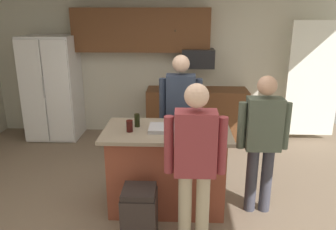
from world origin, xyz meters
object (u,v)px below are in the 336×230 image
(person_guest_right, at_px, (195,159))
(tumbler_amber, at_px, (137,120))
(kitchen_island, at_px, (167,168))
(person_guest_left, at_px, (180,109))
(person_guest_by_door, at_px, (263,137))
(microwave_over_range, at_px, (198,58))
(trash_bin, at_px, (140,216))
(refrigerator, at_px, (53,88))
(glass_dark_ale, at_px, (130,126))
(serving_tray, at_px, (169,128))
(glass_short_whisky, at_px, (185,117))

(person_guest_right, distance_m, tumbler_amber, 1.04)
(kitchen_island, xyz_separation_m, person_guest_left, (0.15, 0.75, 0.50))
(person_guest_by_door, bearing_deg, microwave_over_range, -72.85)
(microwave_over_range, height_order, trash_bin, microwave_over_range)
(refrigerator, distance_m, kitchen_island, 3.15)
(glass_dark_ale, bearing_deg, person_guest_right, -42.78)
(tumbler_amber, bearing_deg, microwave_over_range, 71.08)
(person_guest_by_door, bearing_deg, refrigerator, -32.87)
(refrigerator, height_order, person_guest_by_door, refrigerator)
(refrigerator, bearing_deg, person_guest_right, -50.61)
(refrigerator, bearing_deg, person_guest_by_door, -35.57)
(refrigerator, relative_size, trash_bin, 3.02)
(person_guest_by_door, bearing_deg, tumbler_amber, -2.80)
(kitchen_island, distance_m, tumbler_amber, 0.66)
(person_guest_by_door, bearing_deg, serving_tray, 0.80)
(person_guest_left, bearing_deg, trash_bin, -3.93)
(person_guest_left, relative_size, serving_tray, 3.89)
(person_guest_left, xyz_separation_m, trash_bin, (-0.39, -1.45, -0.69))
(microwave_over_range, bearing_deg, tumbler_amber, -108.92)
(microwave_over_range, relative_size, glass_short_whisky, 3.66)
(glass_short_whisky, height_order, glass_dark_ale, glass_short_whisky)
(kitchen_island, relative_size, person_guest_left, 0.83)
(tumbler_amber, height_order, serving_tray, tumbler_amber)
(microwave_over_range, xyz_separation_m, glass_short_whisky, (-0.23, -2.15, -0.40))
(glass_short_whisky, xyz_separation_m, serving_tray, (-0.18, -0.24, -0.06))
(refrigerator, height_order, glass_dark_ale, refrigerator)
(tumbler_amber, distance_m, trash_bin, 1.08)
(person_guest_right, height_order, tumbler_amber, person_guest_right)
(tumbler_amber, height_order, trash_bin, tumbler_amber)
(microwave_over_range, relative_size, tumbler_amber, 3.70)
(microwave_over_range, relative_size, kitchen_island, 0.39)
(person_guest_left, distance_m, tumbler_amber, 0.83)
(refrigerator, distance_m, serving_tray, 3.15)
(glass_short_whisky, bearing_deg, refrigerator, 139.30)
(person_guest_left, distance_m, glass_dark_ale, 1.01)
(person_guest_right, bearing_deg, serving_tray, -1.04)
(person_guest_by_door, distance_m, glass_dark_ale, 1.48)
(person_guest_by_door, bearing_deg, person_guest_left, -38.62)
(kitchen_island, bearing_deg, trash_bin, -109.15)
(kitchen_island, relative_size, glass_dark_ale, 11.01)
(person_guest_by_door, relative_size, serving_tray, 3.65)
(serving_tray, bearing_deg, person_guest_left, 80.66)
(refrigerator, relative_size, person_guest_left, 1.08)
(microwave_over_range, distance_m, glass_short_whisky, 2.20)
(person_guest_left, xyz_separation_m, glass_short_whisky, (0.06, -0.53, 0.06))
(kitchen_island, relative_size, glass_short_whisky, 9.34)
(tumbler_amber, bearing_deg, refrigerator, 129.91)
(tumbler_amber, bearing_deg, person_guest_by_door, -5.50)
(glass_short_whisky, bearing_deg, person_guest_by_door, -17.50)
(kitchen_island, distance_m, person_guest_right, 0.91)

